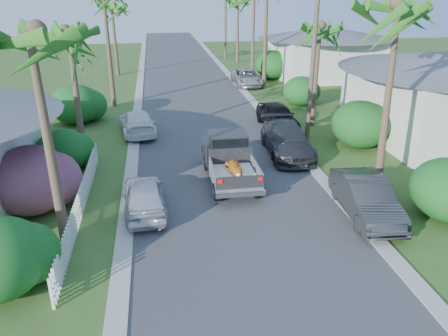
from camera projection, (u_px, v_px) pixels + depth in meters
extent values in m
plane|color=#3A5821|center=(269.00, 287.00, 12.70)|extent=(120.00, 120.00, 0.00)
cube|color=#38383A|center=(192.00, 93.00, 35.48)|extent=(8.00, 100.00, 0.02)
cube|color=#A5A39E|center=(139.00, 95.00, 34.85)|extent=(0.60, 100.00, 0.06)
cube|color=#A5A39E|center=(244.00, 91.00, 36.08)|extent=(0.60, 100.00, 0.06)
cylinder|color=black|center=(217.00, 192.00, 17.68)|extent=(0.28, 0.76, 0.76)
cylinder|color=black|center=(258.00, 189.00, 17.92)|extent=(0.28, 0.76, 0.76)
cylinder|color=black|center=(207.00, 162.00, 20.64)|extent=(0.28, 0.76, 0.76)
cylinder|color=black|center=(242.00, 160.00, 20.88)|extent=(0.28, 0.76, 0.76)
cube|color=gray|center=(235.00, 179.00, 18.30)|extent=(1.90, 2.40, 0.24)
cube|color=gray|center=(213.00, 172.00, 18.02)|extent=(0.06, 2.40, 0.55)
cube|color=gray|center=(256.00, 169.00, 18.29)|extent=(0.06, 2.40, 0.55)
cube|color=black|center=(240.00, 182.00, 17.10)|extent=(1.92, 0.08, 0.52)
cube|color=silver|center=(241.00, 194.00, 17.12)|extent=(1.98, 0.18, 0.18)
cube|color=red|center=(220.00, 182.00, 16.89)|extent=(0.18, 0.05, 0.14)
cube|color=red|center=(260.00, 179.00, 17.12)|extent=(0.18, 0.05, 0.14)
cube|color=black|center=(228.00, 154.00, 19.82)|extent=(1.94, 1.65, 1.10)
cube|color=black|center=(228.00, 139.00, 19.54)|extent=(1.70, 1.35, 0.55)
cube|color=black|center=(230.00, 144.00, 18.94)|extent=(1.60, 0.05, 0.45)
cube|color=black|center=(223.00, 148.00, 21.02)|extent=(1.94, 1.20, 0.80)
cube|color=white|center=(235.00, 174.00, 18.22)|extent=(1.70, 2.10, 0.16)
ellipsoid|color=orange|center=(234.00, 167.00, 18.20)|extent=(0.48, 1.25, 0.43)
sphere|color=orange|center=(238.00, 172.00, 17.48)|extent=(0.40, 0.40, 0.40)
ellipsoid|color=white|center=(234.00, 169.00, 18.24)|extent=(0.32, 0.86, 0.18)
imported|color=#292B2D|center=(366.00, 198.00, 16.40)|extent=(1.91, 4.57, 1.47)
imported|color=#2D2F32|center=(287.00, 140.00, 22.46)|extent=(2.41, 5.33, 1.51)
imported|color=black|center=(277.00, 116.00, 26.71)|extent=(2.05, 4.44, 1.47)
imported|color=#A8ABAF|center=(247.00, 78.00, 38.16)|extent=(2.24, 4.79, 1.33)
imported|color=silver|center=(144.00, 196.00, 16.71)|extent=(1.82, 4.00, 1.33)
imported|color=white|center=(137.00, 122.00, 25.69)|extent=(2.47, 4.79, 1.33)
cone|color=brown|center=(50.00, 150.00, 13.19)|extent=(0.36, 0.71, 7.01)
cone|color=brown|center=(77.00, 96.00, 21.46)|extent=(0.36, 0.61, 6.21)
cone|color=brown|center=(109.00, 50.00, 30.34)|extent=(0.36, 0.36, 8.00)
cone|color=brown|center=(115.00, 41.00, 41.50)|extent=(0.36, 0.75, 6.51)
cone|color=brown|center=(387.00, 102.00, 17.62)|extent=(0.36, 0.73, 7.51)
cone|color=brown|center=(316.00, 78.00, 26.15)|extent=(0.36, 0.54, 6.01)
cone|color=brown|center=(266.00, 39.00, 35.70)|extent=(0.36, 0.36, 8.20)
cone|color=brown|center=(238.00, 31.00, 48.77)|extent=(0.36, 0.63, 6.81)
ellipsoid|color=#C61C81|center=(31.00, 180.00, 16.55)|extent=(3.00, 3.30, 2.60)
ellipsoid|color=#14491E|center=(63.00, 150.00, 20.37)|extent=(2.40, 2.64, 2.00)
ellipsoid|color=#14491E|center=(75.00, 104.00, 27.49)|extent=(3.20, 3.52, 2.40)
ellipsoid|color=#14491E|center=(360.00, 124.00, 23.36)|extent=(3.00, 3.30, 2.50)
ellipsoid|color=#14491E|center=(301.00, 91.00, 31.59)|extent=(2.60, 2.86, 2.10)
ellipsoid|color=#14491E|center=(273.00, 65.00, 40.68)|extent=(3.20, 3.52, 2.60)
cube|color=white|center=(81.00, 201.00, 16.66)|extent=(0.10, 11.00, 1.00)
cube|color=silver|center=(440.00, 104.00, 24.76)|extent=(8.00, 9.00, 3.80)
cube|color=silver|center=(324.00, 58.00, 41.20)|extent=(9.00, 8.00, 3.60)
cone|color=#595B60|center=(327.00, 33.00, 40.32)|extent=(6.48, 6.48, 1.00)
cylinder|color=brown|center=(313.00, 58.00, 23.61)|extent=(0.26, 0.26, 9.00)
cylinder|color=brown|center=(253.00, 31.00, 37.28)|extent=(0.26, 0.26, 9.00)
cylinder|color=brown|center=(225.00, 19.00, 50.95)|extent=(0.26, 0.26, 9.00)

